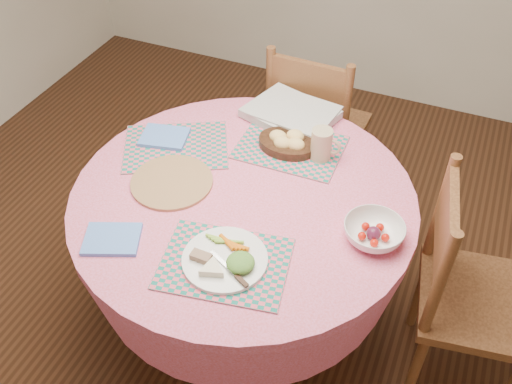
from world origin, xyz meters
TOP-DOWN VIEW (x-y plane):
  - ground at (0.00, 0.00)m, footprint 4.00×4.00m
  - dining_table at (0.00, 0.00)m, footprint 1.24×1.24m
  - chair_right at (0.82, 0.10)m, footprint 0.48×0.50m
  - chair_back at (0.01, 0.83)m, footprint 0.45×0.43m
  - placemat_front at (0.08, -0.32)m, footprint 0.45×0.36m
  - placemat_left at (-0.35, 0.14)m, footprint 0.49×0.45m
  - placemat_back at (0.06, 0.32)m, footprint 0.40×0.31m
  - wicker_trivet at (-0.26, -0.05)m, footprint 0.30×0.30m
  - napkin_near at (-0.31, -0.37)m, footprint 0.22×0.20m
  - napkin_far at (-0.42, 0.17)m, footprint 0.21×0.18m
  - dinner_plate at (0.08, -0.31)m, footprint 0.27×0.27m
  - bread_bowl at (0.05, 0.31)m, footprint 0.23×0.23m
  - latte_mug at (0.19, 0.30)m, footprint 0.12×0.08m
  - fruit_bowl at (0.48, -0.03)m, footprint 0.24×0.24m
  - newspaper_stack at (-0.00, 0.50)m, footprint 0.40×0.36m

SIDE VIEW (x-z plane):
  - ground at x=0.00m, z-range 0.00..0.00m
  - chair_back at x=0.01m, z-range 0.02..0.96m
  - chair_right at x=0.82m, z-range 0.02..0.96m
  - dining_table at x=0.00m, z-range 0.18..0.93m
  - placemat_front at x=0.08m, z-range 0.75..0.76m
  - placemat_left at x=-0.35m, z-range 0.75..0.76m
  - placemat_back at x=0.06m, z-range 0.75..0.76m
  - wicker_trivet at x=-0.26m, z-range 0.75..0.76m
  - napkin_near at x=-0.31m, z-range 0.75..0.76m
  - napkin_far at x=-0.42m, z-range 0.76..0.77m
  - dinner_plate at x=0.08m, z-range 0.75..0.80m
  - newspaper_stack at x=0.00m, z-range 0.76..0.80m
  - fruit_bowl at x=0.48m, z-range 0.75..0.81m
  - bread_bowl at x=0.05m, z-range 0.75..0.82m
  - latte_mug at x=0.19m, z-range 0.76..0.88m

